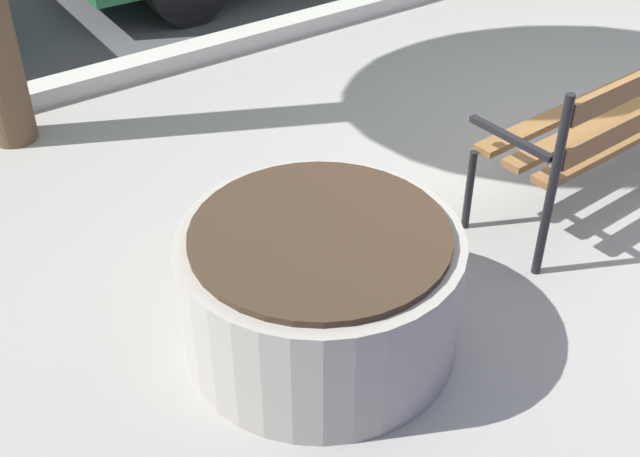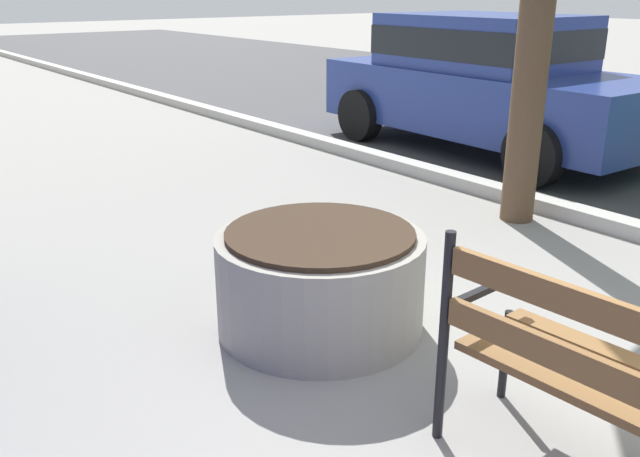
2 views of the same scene
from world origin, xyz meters
name	(u,v)px [view 1 (image 1 of 2)]	position (x,y,z in m)	size (l,w,h in m)	color
curb_stone	(348,11)	(0.00, 2.90, 0.06)	(60.00, 0.20, 0.12)	#B2AFA8
concrete_planter	(320,288)	(-2.27, 0.04, 0.29)	(1.17, 1.17, 0.59)	gray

